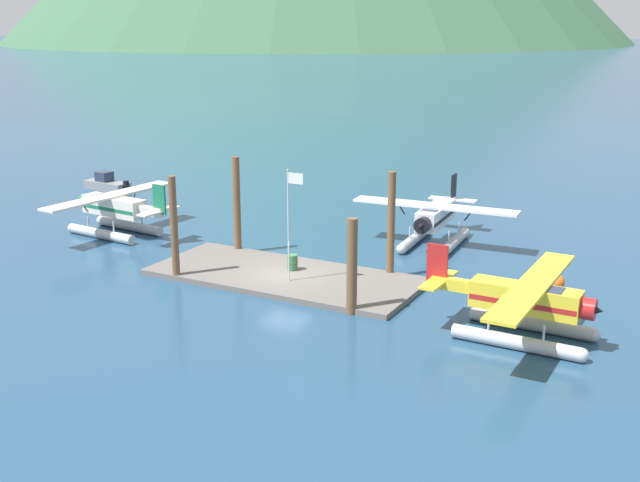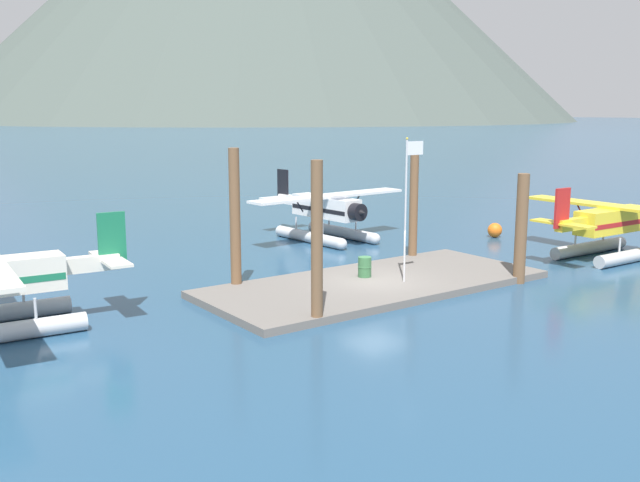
{
  "view_description": "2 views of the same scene",
  "coord_description": "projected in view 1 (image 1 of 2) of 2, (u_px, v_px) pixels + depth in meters",
  "views": [
    {
      "loc": [
        21.13,
        -35.37,
        13.76
      ],
      "look_at": [
        2.24,
        -0.04,
        2.47
      ],
      "focal_mm": 44.15,
      "sensor_mm": 36.0,
      "label": 1
    },
    {
      "loc": [
        -19.31,
        -22.72,
        7.47
      ],
      "look_at": [
        -0.51,
        3.32,
        1.57
      ],
      "focal_mm": 40.24,
      "sensor_mm": 36.0,
      "label": 2
    }
  ],
  "objects": [
    {
      "name": "ground_plane",
      "position": [
        285.0,
        279.0,
        43.34
      ],
      "size": [
        1200.0,
        1200.0,
        0.0
      ],
      "primitive_type": "plane",
      "color": "navy"
    },
    {
      "name": "dock_platform",
      "position": [
        285.0,
        276.0,
        43.3
      ],
      "size": [
        14.99,
        6.37,
        0.3
      ],
      "primitive_type": "cube",
      "color": "#66605B",
      "rests_on": "ground"
    },
    {
      "name": "piling_near_left",
      "position": [
        174.0,
        229.0,
        42.4
      ],
      "size": [
        0.41,
        0.41,
        5.79
      ],
      "primitive_type": "cylinder",
      "color": "brown",
      "rests_on": "ground"
    },
    {
      "name": "piling_near_right",
      "position": [
        352.0,
        267.0,
        37.54
      ],
      "size": [
        0.51,
        0.51,
        4.78
      ],
      "primitive_type": "cylinder",
      "color": "brown",
      "rests_on": "ground"
    },
    {
      "name": "piling_far_left",
      "position": [
        237.0,
        206.0,
        47.37
      ],
      "size": [
        0.44,
        0.44,
        5.95
      ],
      "primitive_type": "cylinder",
      "color": "brown",
      "rests_on": "ground"
    },
    {
      "name": "piling_far_right",
      "position": [
        391.0,
        225.0,
        42.84
      ],
      "size": [
        0.42,
        0.42,
        5.94
      ],
      "primitive_type": "cylinder",
      "color": "brown",
      "rests_on": "ground"
    },
    {
      "name": "flagpole",
      "position": [
        290.0,
        213.0,
        41.03
      ],
      "size": [
        0.95,
        0.1,
        6.06
      ],
      "color": "silver",
      "rests_on": "dock_platform"
    },
    {
      "name": "fuel_drum",
      "position": [
        293.0,
        262.0,
        43.78
      ],
      "size": [
        0.62,
        0.62,
        0.88
      ],
      "color": "#33663D",
      "rests_on": "dock_platform"
    },
    {
      "name": "mooring_buoy",
      "position": [
        557.0,
        282.0,
        41.42
      ],
      "size": [
        0.85,
        0.85,
        0.85
      ],
      "primitive_type": "sphere",
      "color": "orange",
      "rests_on": "ground"
    },
    {
      "name": "seaplane_white_bow_right",
      "position": [
        435.0,
        221.0,
        49.37
      ],
      "size": [
        10.47,
        7.97,
        3.84
      ],
      "color": "#B7BABF",
      "rests_on": "ground"
    },
    {
      "name": "seaplane_cream_port_fwd",
      "position": [
        114.0,
        211.0,
        51.87
      ],
      "size": [
        7.97,
        10.48,
        3.84
      ],
      "color": "#B7BABF",
      "rests_on": "ground"
    },
    {
      "name": "seaplane_yellow_stbd_aft",
      "position": [
        525.0,
        306.0,
        34.69
      ],
      "size": [
        7.98,
        10.42,
        3.84
      ],
      "color": "#B7BABF",
      "rests_on": "ground"
    },
    {
      "name": "boat_grey_open_west",
      "position": [
        106.0,
        184.0,
        66.05
      ],
      "size": [
        4.89,
        1.9,
        1.5
      ],
      "color": "gray",
      "rests_on": "ground"
    }
  ]
}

